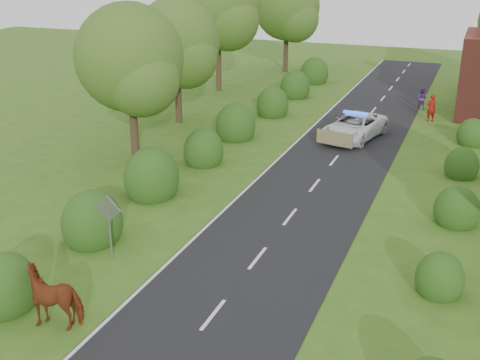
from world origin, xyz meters
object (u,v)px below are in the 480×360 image
at_px(pedestrian_red, 431,108).
at_px(pedestrian_purple, 422,98).
at_px(cow, 57,299).
at_px(police_van, 354,127).
at_px(road_sign, 109,218).

relative_size(pedestrian_red, pedestrian_purple, 1.17).
xyz_separation_m(cow, police_van, (4.37, 22.60, -0.03)).
height_order(road_sign, cow, road_sign).
distance_m(road_sign, pedestrian_red, 26.07).
xyz_separation_m(road_sign, pedestrian_red, (9.02, 24.45, -0.74)).
height_order(road_sign, pedestrian_red, road_sign).
relative_size(cow, pedestrian_red, 1.21).
xyz_separation_m(cow, pedestrian_purple, (7.34, 31.77, -0.00)).
height_order(road_sign, pedestrian_purple, road_sign).
bearing_deg(pedestrian_purple, road_sign, 91.01).
relative_size(cow, police_van, 0.38).
relative_size(road_sign, police_van, 0.43).
bearing_deg(police_van, pedestrian_red, 68.84).
bearing_deg(pedestrian_purple, police_van, 89.33).
xyz_separation_m(police_van, pedestrian_purple, (2.96, 9.17, 0.03)).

